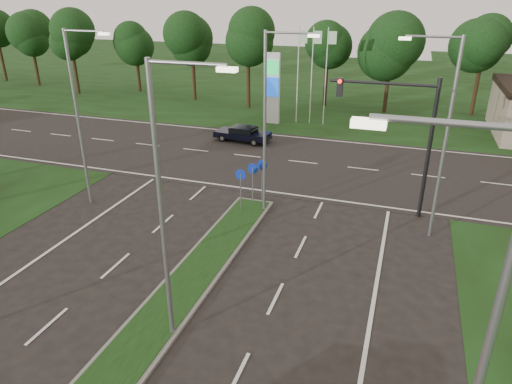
% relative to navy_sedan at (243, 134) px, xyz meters
% --- Properties ---
extents(verge_far, '(160.00, 50.00, 0.02)m').
position_rel_navy_sedan_xyz_m(verge_far, '(4.51, 27.82, -0.62)').
color(verge_far, black).
rests_on(verge_far, ground).
extents(cross_road, '(160.00, 12.00, 0.02)m').
position_rel_navy_sedan_xyz_m(cross_road, '(4.51, -3.18, -0.62)').
color(cross_road, black).
rests_on(cross_road, ground).
extents(median_kerb, '(2.00, 26.00, 0.12)m').
position_rel_navy_sedan_xyz_m(median_kerb, '(4.51, -23.18, -0.56)').
color(median_kerb, slate).
rests_on(median_kerb, ground).
extents(streetlight_median_near, '(2.53, 0.22, 9.00)m').
position_rel_navy_sedan_xyz_m(streetlight_median_near, '(5.51, -21.18, 4.46)').
color(streetlight_median_near, gray).
rests_on(streetlight_median_near, ground).
extents(streetlight_median_far, '(2.53, 0.22, 9.00)m').
position_rel_navy_sedan_xyz_m(streetlight_median_far, '(5.51, -11.18, 4.46)').
color(streetlight_median_far, gray).
rests_on(streetlight_median_far, ground).
extents(streetlight_left_far, '(2.53, 0.22, 9.00)m').
position_rel_navy_sedan_xyz_m(streetlight_left_far, '(-3.79, -13.18, 4.46)').
color(streetlight_left_far, gray).
rests_on(streetlight_left_far, ground).
extents(streetlight_right_far, '(2.53, 0.22, 9.00)m').
position_rel_navy_sedan_xyz_m(streetlight_right_far, '(13.31, -11.18, 4.46)').
color(streetlight_right_far, gray).
rests_on(streetlight_right_far, ground).
extents(streetlight_right_near, '(2.53, 0.22, 9.00)m').
position_rel_navy_sedan_xyz_m(streetlight_right_near, '(13.31, -25.18, 4.46)').
color(streetlight_right_near, gray).
rests_on(streetlight_right_near, ground).
extents(traffic_signal, '(5.10, 0.42, 7.00)m').
position_rel_navy_sedan_xyz_m(traffic_signal, '(11.70, -9.18, 4.03)').
color(traffic_signal, black).
rests_on(traffic_signal, ground).
extents(median_signs, '(1.16, 1.76, 2.38)m').
position_rel_navy_sedan_xyz_m(median_signs, '(4.51, -10.78, 1.10)').
color(median_signs, gray).
rests_on(median_signs, ground).
extents(gas_pylon, '(5.80, 1.26, 8.00)m').
position_rel_navy_sedan_xyz_m(gas_pylon, '(0.72, 5.87, 2.58)').
color(gas_pylon, silver).
rests_on(gas_pylon, ground).
extents(treeline_far, '(6.00, 6.00, 9.90)m').
position_rel_navy_sedan_xyz_m(treeline_far, '(4.61, 12.75, 6.21)').
color(treeline_far, black).
rests_on(treeline_far, ground).
extents(navy_sedan, '(4.33, 2.12, 1.15)m').
position_rel_navy_sedan_xyz_m(navy_sedan, '(0.00, 0.00, 0.00)').
color(navy_sedan, black).
rests_on(navy_sedan, ground).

